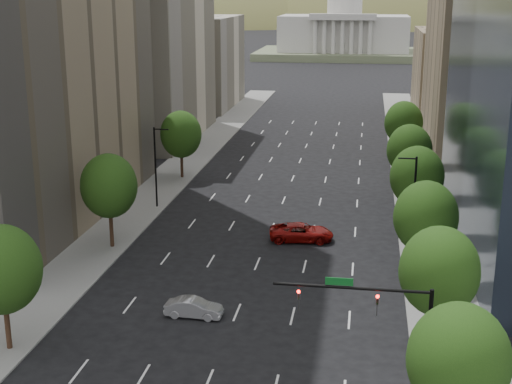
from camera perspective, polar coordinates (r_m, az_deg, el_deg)
The scene contains 22 objects.
sidewalk_left at distance 76.25m, azimuth -10.34°, elevation -2.18°, with size 6.00×200.00×0.15m, color slate.
sidewalk_right at distance 72.53m, azimuth 13.54°, elevation -3.32°, with size 6.00×200.00×0.15m, color slate.
midrise_cream_left at distance 116.61m, azimuth -8.34°, elevation 12.78°, with size 14.00×30.00×35.00m, color beige.
filler_left at distance 149.03m, azimuth -4.47°, elevation 10.23°, with size 14.00×26.00×18.00m, color beige.
parking_tan_right at distance 109.91m, azimuth 17.50°, elevation 10.76°, with size 14.00×30.00×30.00m, color #8C7759.
filler_right at distance 143.14m, azimuth 15.39°, elevation 9.10°, with size 14.00×26.00×16.00m, color #8C7759.
tree_right_0 at distance 38.22m, azimuth 15.75°, elevation -12.72°, with size 5.20×5.20×8.39m.
tree_right_1 at distance 48.00m, azimuth 14.31°, elevation -6.12°, with size 5.20×5.20×8.75m.
tree_right_2 at distance 59.32m, azimuth 13.30°, elevation -1.96°, with size 5.20×5.20×8.61m.
tree_right_3 at distance 70.76m, azimuth 12.63°, elevation 1.19°, with size 5.20×5.20×8.89m.
tree_right_4 at distance 84.46m, azimuth 12.06°, elevation 3.26°, with size 5.20×5.20×8.46m.
tree_right_5 at distance 100.08m, azimuth 11.62°, elevation 5.38°, with size 5.20×5.20×8.75m.
tree_left_0 at distance 49.65m, azimuth -19.49°, elevation -5.81°, with size 5.20×5.20×8.75m.
tree_left_1 at distance 66.89m, azimuth -11.57°, elevation 0.47°, with size 5.20×5.20×8.97m.
tree_left_2 at distance 91.11m, azimuth -5.97°, elevation 4.57°, with size 5.20×5.20×8.68m.
streetlight_rn at distance 66.18m, azimuth 12.35°, elevation -0.75°, with size 1.70×0.20×9.00m.
streetlight_ln at distance 78.92m, azimuth -7.93°, elevation 2.13°, with size 1.70×0.20×9.00m.
traffic_signal at distance 42.48m, azimuth 10.25°, elevation -9.67°, with size 9.12×0.40×7.38m.
capitol at distance 258.69m, azimuth 6.97°, elevation 12.40°, with size 60.00×40.00×35.20m.
foothills at distance 611.40m, azimuth 11.34°, elevation 9.73°, with size 720.00×413.00×263.00m.
car_silver at distance 53.66m, azimuth -4.95°, elevation -9.13°, with size 1.48×4.25×1.40m, color #999A9E.
car_red_far at distance 69.02m, azimuth 3.62°, elevation -3.20°, with size 2.81×6.10×1.70m, color maroon.
Camera 1 is at (8.94, -8.42, 23.23)m, focal length 50.50 mm.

